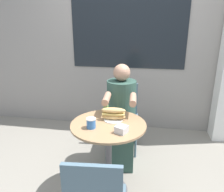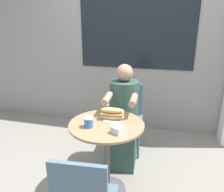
# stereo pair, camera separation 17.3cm
# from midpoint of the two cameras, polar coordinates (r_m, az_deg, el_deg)

# --- Properties ---
(ground_plane) EXTENTS (8.00, 8.00, 0.00)m
(ground_plane) POSITION_cam_midpoint_polar(r_m,az_deg,el_deg) (2.41, -3.10, -23.40)
(ground_plane) COLOR gray
(storefront_wall) EXTENTS (8.00, 0.09, 2.80)m
(storefront_wall) POSITION_cam_midpoint_polar(r_m,az_deg,el_deg) (3.33, 2.54, 14.92)
(storefront_wall) COLOR gray
(storefront_wall) RESTS_ON ground_plane
(cafe_table) EXTENTS (0.69, 0.69, 0.74)m
(cafe_table) POSITION_cam_midpoint_polar(r_m,az_deg,el_deg) (2.09, -3.36, -12.24)
(cafe_table) COLOR #997551
(cafe_table) RESTS_ON ground_plane
(diner_chair) EXTENTS (0.40, 0.40, 0.87)m
(diner_chair) POSITION_cam_midpoint_polar(r_m,az_deg,el_deg) (2.86, 1.34, -3.87)
(diner_chair) COLOR slate
(diner_chair) RESTS_ON ground_plane
(seated_diner) EXTENTS (0.36, 0.60, 1.19)m
(seated_diner) POSITION_cam_midpoint_polar(r_m,az_deg,el_deg) (2.54, 0.38, -6.82)
(seated_diner) COLOR #2D4C42
(seated_diner) RESTS_ON ground_plane
(sandwich_on_plate) EXTENTS (0.23, 0.18, 0.12)m
(sandwich_on_plate) POSITION_cam_midpoint_polar(r_m,az_deg,el_deg) (2.04, -2.06, -4.83)
(sandwich_on_plate) COLOR white
(sandwich_on_plate) RESTS_ON cafe_table
(drink_cup) EXTENTS (0.08, 0.08, 0.09)m
(drink_cup) POSITION_cam_midpoint_polar(r_m,az_deg,el_deg) (1.91, -8.09, -7.06)
(drink_cup) COLOR #336BB7
(drink_cup) RESTS_ON cafe_table
(napkin_box) EXTENTS (0.12, 0.12, 0.06)m
(napkin_box) POSITION_cam_midpoint_polar(r_m,az_deg,el_deg) (1.82, -0.28, -8.74)
(napkin_box) COLOR silver
(napkin_box) RESTS_ON cafe_table
(condiment_bottle) EXTENTS (0.05, 0.05, 0.11)m
(condiment_bottle) POSITION_cam_midpoint_polar(r_m,az_deg,el_deg) (2.20, -3.87, -3.14)
(condiment_bottle) COLOR #66934C
(condiment_bottle) RESTS_ON cafe_table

